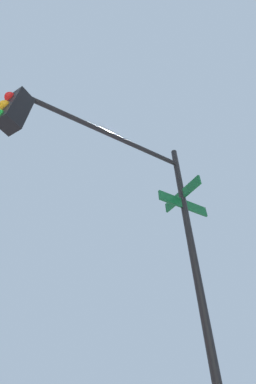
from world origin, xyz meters
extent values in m
cylinder|color=black|center=(-7.48, -6.63, 2.63)|extent=(0.12, 0.12, 5.26)
cylinder|color=black|center=(-6.66, -5.28, 4.86)|extent=(1.70, 2.75, 0.09)
cube|color=black|center=(-5.85, -3.92, 4.41)|extent=(0.28, 0.28, 0.80)
sphere|color=red|center=(-5.77, -3.79, 4.66)|extent=(0.18, 0.18, 0.18)
sphere|color=orange|center=(-5.77, -3.79, 4.41)|extent=(0.18, 0.18, 0.18)
sphere|color=green|center=(-5.77, -3.79, 4.16)|extent=(0.18, 0.18, 0.18)
cube|color=#0F5128|center=(-7.48, -6.63, 3.78)|extent=(0.60, 0.96, 0.20)
cube|color=#0F5128|center=(-7.48, -6.63, 4.00)|extent=(0.88, 0.55, 0.20)
camera|label=1|loc=(-8.35, -3.02, 1.05)|focal=22.67mm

